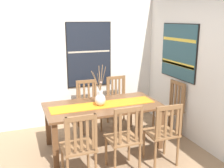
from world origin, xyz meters
TOP-DOWN VIEW (x-y plane):
  - wall_back at (0.00, 1.86)m, footprint 6.40×0.12m
  - wall_side at (1.86, 0.00)m, footprint 0.12×6.40m
  - dining_table at (0.30, 0.60)m, footprint 1.84×0.95m
  - table_runner at (0.30, 0.60)m, footprint 1.70×0.36m
  - centerpiece_vase at (0.25, 0.58)m, footprint 0.21×0.19m
  - chair_0 at (-0.30, -0.22)m, footprint 0.42×0.42m
  - chair_1 at (0.92, -0.22)m, footprint 0.43×0.43m
  - chair_2 at (0.28, 1.41)m, footprint 0.43×0.43m
  - chair_3 at (0.90, 1.42)m, footprint 0.42×0.42m
  - chair_4 at (1.60, 0.62)m, footprint 0.45×0.45m
  - chair_5 at (0.33, -0.20)m, footprint 0.42×0.42m
  - painting_on_back_wall at (0.42, 1.79)m, footprint 0.90×0.05m
  - painting_on_side_wall at (1.79, 0.76)m, footprint 0.05×1.03m

SIDE VIEW (x-z plane):
  - chair_2 at x=0.28m, z-range 0.03..0.96m
  - chair_1 at x=0.92m, z-range 0.03..0.97m
  - chair_5 at x=0.33m, z-range 0.01..0.99m
  - chair_3 at x=0.90m, z-range 0.03..0.99m
  - chair_0 at x=-0.30m, z-range 0.03..0.99m
  - chair_4 at x=1.60m, z-range 0.02..1.00m
  - dining_table at x=0.30m, z-range 0.26..0.99m
  - table_runner at x=0.30m, z-range 0.73..0.73m
  - centerpiece_vase at x=0.25m, z-range 0.52..1.17m
  - wall_back at x=0.00m, z-range 0.00..2.70m
  - wall_side at x=1.86m, z-range 0.00..2.70m
  - painting_on_back_wall at x=0.42m, z-range 0.74..2.02m
  - painting_on_side_wall at x=1.79m, z-range 1.00..1.99m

